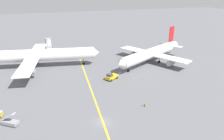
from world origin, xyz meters
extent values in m
plane|color=slate|center=(0.00, 0.00, 0.00)|extent=(600.00, 600.00, 0.00)
cube|color=yellow|center=(0.77, 10.00, 0.00)|extent=(10.42, 119.63, 0.01)
cylinder|color=white|center=(-15.66, 52.95, 5.97)|extent=(52.32, 14.84, 5.75)
cone|color=white|center=(11.17, 48.15, 5.97)|extent=(3.69, 5.70, 5.29)
cube|color=white|center=(-18.23, 53.41, 5.10)|extent=(15.09, 50.27, 0.44)
cylinder|color=#999EA3|center=(-19.70, 39.47, 3.30)|extent=(4.59, 3.30, 2.60)
cylinder|color=#999EA3|center=(-14.78, 66.99, 3.30)|extent=(4.59, 3.30, 2.60)
cylinder|color=slate|center=(-18.61, 56.93, 2.01)|extent=(0.28, 0.28, 2.73)
cylinder|color=black|center=(-18.61, 56.93, 0.65)|extent=(1.38, 0.77, 1.30)
cylinder|color=slate|center=(-19.81, 50.24, 2.01)|extent=(0.28, 0.28, 2.73)
cylinder|color=black|center=(-19.81, 50.24, 0.65)|extent=(1.38, 0.77, 1.30)
cylinder|color=slate|center=(4.86, 49.28, 2.01)|extent=(0.28, 0.28, 2.73)
cylinder|color=black|center=(4.86, 49.28, 0.65)|extent=(1.38, 0.77, 1.30)
cylinder|color=white|center=(37.22, 41.14, 5.03)|extent=(40.25, 24.12, 5.09)
cone|color=white|center=(17.20, 30.79, 5.03)|extent=(4.64, 5.45, 4.68)
cone|color=white|center=(57.06, 51.40, 5.03)|extent=(5.07, 5.27, 4.07)
cube|color=white|center=(39.12, 42.12, 4.27)|extent=(23.46, 37.31, 0.44)
cube|color=white|center=(54.84, 50.25, 5.54)|extent=(8.81, 13.02, 0.28)
cube|color=red|center=(54.58, 50.11, 11.80)|extent=(4.07, 2.34, 8.44)
cylinder|color=#999EA3|center=(33.25, 51.28, 2.47)|extent=(4.92, 4.24, 2.60)
cylinder|color=#999EA3|center=(43.20, 32.03, 2.47)|extent=(4.92, 4.24, 2.60)
cylinder|color=slate|center=(41.57, 39.56, 1.69)|extent=(0.28, 0.28, 2.09)
cylinder|color=black|center=(41.57, 39.56, 0.65)|extent=(1.41, 1.09, 1.30)
cylinder|color=slate|center=(38.44, 45.60, 1.69)|extent=(0.28, 0.28, 2.09)
cylinder|color=black|center=(38.44, 45.60, 0.65)|extent=(1.41, 1.09, 1.30)
cylinder|color=slate|center=(22.06, 33.30, 1.69)|extent=(0.28, 0.28, 2.09)
cylinder|color=black|center=(22.06, 33.30, 0.65)|extent=(1.41, 1.09, 1.30)
cube|color=gold|center=(12.14, 27.95, 1.10)|extent=(5.92, 4.96, 1.30)
cube|color=#333D47|center=(11.13, 27.37, 2.20)|extent=(2.72, 2.81, 0.90)
cylinder|color=#4C4C51|center=(15.82, 30.06, 1.23)|extent=(2.88, 1.77, 0.20)
sphere|color=orange|center=(11.13, 27.37, 2.83)|extent=(0.24, 0.24, 0.24)
cylinder|color=black|center=(11.16, 25.84, 0.45)|extent=(0.93, 0.71, 0.90)
cylinder|color=black|center=(9.82, 28.17, 0.45)|extent=(0.93, 0.71, 0.90)
cylinder|color=black|center=(14.46, 27.73, 0.45)|extent=(0.93, 0.71, 0.90)
cylinder|color=black|center=(13.13, 30.06, 0.45)|extent=(0.93, 0.71, 0.90)
cylinder|color=black|center=(-27.74, 13.05, 0.30)|extent=(0.63, 0.34, 0.60)
cylinder|color=black|center=(-28.08, 11.69, 0.30)|extent=(0.63, 0.34, 0.60)
cube|color=gray|center=(-24.66, 7.07, 0.80)|extent=(4.84, 4.21, 1.00)
cube|color=silver|center=(-24.91, 7.25, 2.70)|extent=(4.23, 3.54, 2.71)
cylinder|color=black|center=(-23.65, 7.22, 0.30)|extent=(0.61, 0.51, 0.60)
cylinder|color=black|center=(-24.45, 6.07, 0.30)|extent=(0.61, 0.51, 0.60)
cylinder|color=black|center=(-24.88, 8.08, 0.30)|extent=(0.61, 0.51, 0.60)
cylinder|color=black|center=(-25.68, 6.93, 0.30)|extent=(0.61, 0.51, 0.60)
cylinder|color=black|center=(15.05, 3.79, 0.41)|extent=(0.28, 0.28, 0.83)
cylinder|color=orange|center=(15.05, 3.79, 1.12)|extent=(0.36, 0.36, 0.58)
sphere|color=tan|center=(15.05, 3.79, 1.52)|extent=(0.22, 0.22, 0.22)
cylinder|color=#B7B7BC|center=(-9.66, 79.83, 4.00)|extent=(3.86, 19.04, 3.20)
cylinder|color=#99999E|center=(-9.33, 89.29, 4.00)|extent=(3.84, 3.84, 3.52)
cylinder|color=#595960|center=(-9.36, 88.29, 2.00)|extent=(0.70, 0.70, 4.00)
camera|label=1|loc=(-14.32, -49.32, 35.72)|focal=34.27mm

